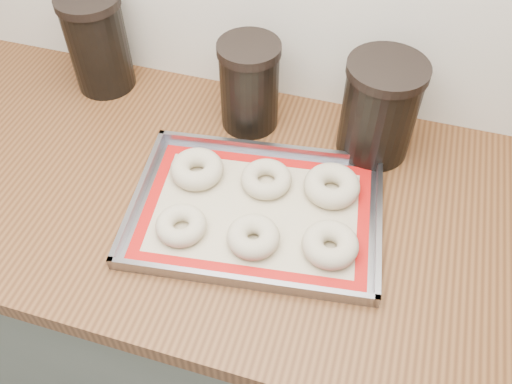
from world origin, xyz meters
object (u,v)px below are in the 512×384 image
(bagel_front_mid, at_px, (253,237))
(baking_tray, at_px, (256,211))
(canister_right, at_px, (380,109))
(bagel_front_left, at_px, (181,225))
(bagel_back_left, at_px, (197,169))
(canister_mid, at_px, (249,85))
(bagel_back_right, at_px, (332,186))
(canister_left, at_px, (98,43))
(bagel_back_mid, at_px, (266,179))
(bagel_front_right, at_px, (330,245))

(bagel_front_mid, bearing_deg, baking_tray, 102.87)
(baking_tray, distance_m, canister_right, 0.31)
(bagel_front_left, xyz_separation_m, canister_right, (0.30, 0.32, 0.08))
(bagel_back_left, relative_size, canister_mid, 0.53)
(bagel_back_left, bearing_deg, bagel_back_right, 7.05)
(bagel_back_right, bearing_deg, canister_left, 161.74)
(bagel_back_left, distance_m, canister_left, 0.39)
(bagel_back_mid, relative_size, canister_right, 0.47)
(canister_left, bearing_deg, canister_right, -3.38)
(bagel_front_left, relative_size, bagel_front_mid, 0.98)
(baking_tray, relative_size, canister_mid, 2.55)
(bagel_front_mid, xyz_separation_m, canister_left, (-0.46, 0.35, 0.09))
(canister_left, bearing_deg, baking_tray, -31.62)
(bagel_back_mid, relative_size, canister_left, 0.45)
(bagel_front_mid, xyz_separation_m, canister_right, (0.16, 0.31, 0.08))
(bagel_front_right, relative_size, canister_left, 0.45)
(bagel_front_left, relative_size, bagel_front_right, 0.93)
(bagel_front_mid, relative_size, canister_left, 0.43)
(baking_tray, relative_size, bagel_back_mid, 5.07)
(bagel_back_right, xyz_separation_m, canister_right, (0.06, 0.15, 0.08))
(bagel_front_left, distance_m, canister_right, 0.44)
(baking_tray, distance_m, bagel_front_mid, 0.07)
(bagel_front_left, distance_m, canister_left, 0.49)
(bagel_front_left, distance_m, bagel_front_mid, 0.13)
(bagel_front_right, relative_size, canister_right, 0.48)
(bagel_front_left, bearing_deg, baking_tray, 35.36)
(bagel_front_mid, distance_m, canister_right, 0.36)
(canister_mid, bearing_deg, bagel_front_right, -50.94)
(canister_right, bearing_deg, bagel_front_mid, -117.97)
(baking_tray, xyz_separation_m, bagel_front_right, (0.15, -0.05, 0.02))
(bagel_front_right, bearing_deg, bagel_front_mid, -170.72)
(baking_tray, relative_size, bagel_back_left, 4.78)
(bagel_front_mid, relative_size, canister_right, 0.45)
(bagel_front_left, distance_m, bagel_back_mid, 0.19)
(bagel_back_mid, bearing_deg, bagel_back_left, -173.35)
(canister_mid, bearing_deg, baking_tray, -70.27)
(bagel_back_right, height_order, canister_left, canister_left)
(bagel_front_left, height_order, bagel_front_mid, bagel_front_mid)
(bagel_front_right, xyz_separation_m, canister_left, (-0.60, 0.32, 0.09))
(bagel_front_mid, relative_size, bagel_back_left, 0.90)
(baking_tray, height_order, bagel_front_right, bagel_front_right)
(bagel_back_left, xyz_separation_m, bagel_back_mid, (0.14, 0.02, -0.00))
(bagel_front_right, bearing_deg, bagel_back_right, 100.30)
(bagel_back_mid, height_order, canister_left, canister_left)
(bagel_front_mid, xyz_separation_m, bagel_back_mid, (-0.02, 0.14, -0.00))
(canister_mid, xyz_separation_m, canister_right, (0.27, -0.00, 0.01))
(bagel_front_mid, distance_m, canister_left, 0.58)
(bagel_front_right, bearing_deg, canister_left, 151.49)
(bagel_front_left, height_order, canister_right, canister_right)
(bagel_back_left, distance_m, bagel_back_right, 0.26)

